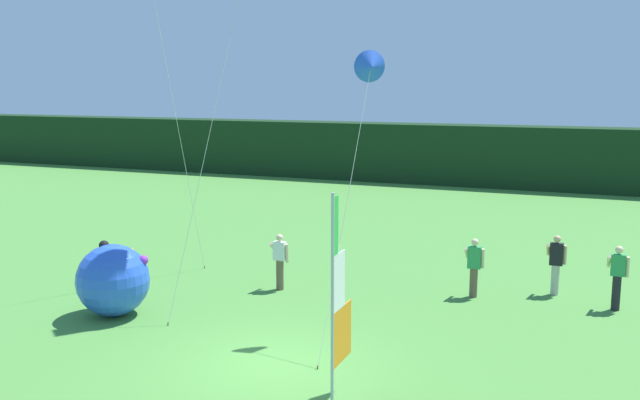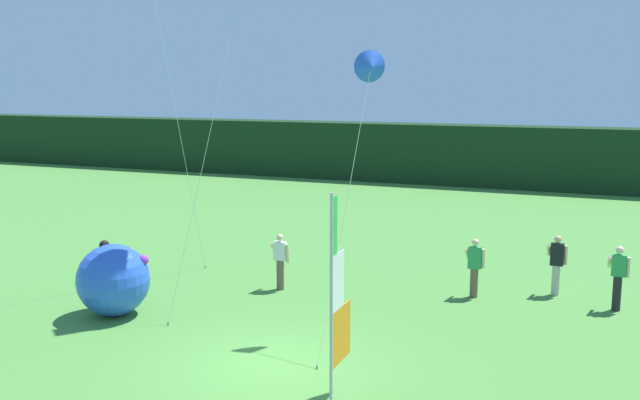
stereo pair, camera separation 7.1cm
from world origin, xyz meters
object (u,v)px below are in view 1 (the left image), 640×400
inflatable_balloon (113,280)px  person_far_right (556,263)px  banner_flag (338,303)px  person_near_banner (617,276)px  person_mid_field (280,260)px  person_far_left (474,266)px  kite_blue_delta_2 (371,68)px

inflatable_balloon → person_far_right: bearing=30.5°
banner_flag → person_far_right: (3.34, 8.64, -1.02)m
person_near_banner → person_mid_field: person_near_banner is taller
person_near_banner → inflatable_balloon: (-12.04, -5.33, 0.01)m
inflatable_balloon → person_far_left: bearing=31.3°
kite_blue_delta_2 → inflatable_balloon: bearing=-163.7°
person_mid_field → kite_blue_delta_2: kite_blue_delta_2 is taller
person_near_banner → inflatable_balloon: inflatable_balloon is taller
inflatable_balloon → person_mid_field: bearing=50.8°
person_mid_field → inflatable_balloon: (-3.00, -3.68, 0.06)m
person_far_left → person_far_right: person_far_right is taller
person_near_banner → person_far_left: bearing=-176.1°
person_far_right → kite_blue_delta_2: kite_blue_delta_2 is taller
kite_blue_delta_2 → person_mid_field: bearing=150.8°
banner_flag → inflatable_balloon: size_ratio=2.09×
person_mid_field → inflatable_balloon: bearing=-129.2°
banner_flag → person_far_left: (1.23, 7.56, -1.04)m
person_far_left → person_mid_field: bearing=-165.3°
banner_flag → kite_blue_delta_2: bearing=100.8°
banner_flag → person_far_right: banner_flag is taller
banner_flag → person_far_left: size_ratio=2.41×
person_near_banner → kite_blue_delta_2: bearing=-148.7°
inflatable_balloon → kite_blue_delta_2: 8.47m
inflatable_balloon → banner_flag: bearing=-19.3°
banner_flag → person_mid_field: (-4.12, 6.16, -1.06)m
banner_flag → person_near_banner: bearing=57.8°
banner_flag → person_mid_field: bearing=123.7°
person_near_banner → person_far_left: size_ratio=1.04×
person_mid_field → person_far_right: person_far_right is taller
banner_flag → inflatable_balloon: (-7.12, 2.49, -1.00)m
banner_flag → kite_blue_delta_2: 6.19m
person_near_banner → person_far_right: 1.79m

